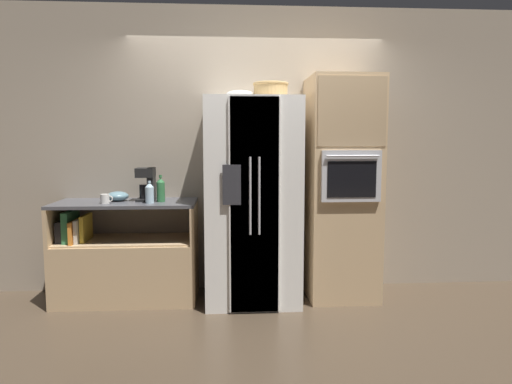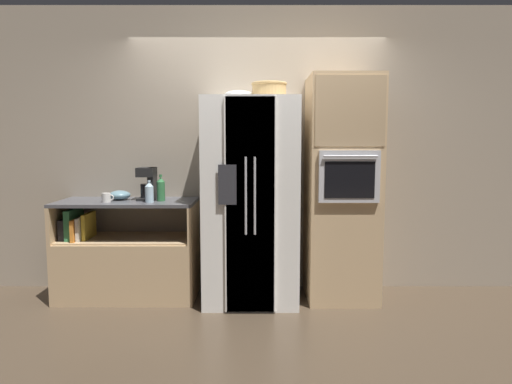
{
  "view_description": "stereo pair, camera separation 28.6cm",
  "coord_description": "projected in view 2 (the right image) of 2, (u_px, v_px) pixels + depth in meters",
  "views": [
    {
      "loc": [
        -0.3,
        -4.11,
        1.48
      ],
      "look_at": [
        -0.03,
        -0.02,
        1.03
      ],
      "focal_mm": 32.0,
      "sensor_mm": 36.0,
      "label": 1
    },
    {
      "loc": [
        -0.01,
        -4.12,
        1.48
      ],
      "look_at": [
        -0.03,
        -0.02,
        1.03
      ],
      "focal_mm": 32.0,
      "sensor_mm": 36.0,
      "label": 2
    }
  ],
  "objects": [
    {
      "name": "coffee_maker",
      "position": [
        151.0,
        182.0,
        4.34
      ],
      "size": [
        0.16,
        0.2,
        0.31
      ],
      "color": "black",
      "rests_on": "counter_left"
    },
    {
      "name": "bottle_tall",
      "position": [
        163.0,
        189.0,
        4.27
      ],
      "size": [
        0.08,
        0.08,
        0.25
      ],
      "color": "#33723F",
      "rests_on": "counter_left"
    },
    {
      "name": "bottle_short",
      "position": [
        151.0,
        192.0,
        4.17
      ],
      "size": [
        0.08,
        0.08,
        0.2
      ],
      "color": "silver",
      "rests_on": "counter_left"
    },
    {
      "name": "wicker_basket",
      "position": [
        271.0,
        90.0,
        4.09
      ],
      "size": [
        0.32,
        0.32,
        0.14
      ],
      "color": "tan",
      "rests_on": "refrigerator"
    },
    {
      "name": "wall_back",
      "position": [
        259.0,
        150.0,
        4.59
      ],
      "size": [
        12.0,
        0.06,
        2.8
      ],
      "color": "tan",
      "rests_on": "ground_plane"
    },
    {
      "name": "wall_oven",
      "position": [
        344.0,
        189.0,
        4.27
      ],
      "size": [
        0.64,
        0.71,
        2.08
      ],
      "color": "tan",
      "rests_on": "ground_plane"
    },
    {
      "name": "refrigerator",
      "position": [
        253.0,
        201.0,
        4.23
      ],
      "size": [
        0.85,
        0.79,
        1.88
      ],
      "color": "white",
      "rests_on": "ground_plane"
    },
    {
      "name": "fruit_bowl",
      "position": [
        241.0,
        94.0,
        4.12
      ],
      "size": [
        0.26,
        0.26,
        0.07
      ],
      "color": "white",
      "rests_on": "refrigerator"
    },
    {
      "name": "ground_plane",
      "position": [
        259.0,
        301.0,
        4.26
      ],
      "size": [
        20.0,
        20.0,
        0.0
      ],
      "primitive_type": "plane",
      "color": "#4C3D2D"
    },
    {
      "name": "counter_left",
      "position": [
        129.0,
        261.0,
        4.37
      ],
      "size": [
        1.29,
        0.61,
        0.93
      ],
      "color": "tan",
      "rests_on": "ground_plane"
    },
    {
      "name": "mug",
      "position": [
        109.0,
        198.0,
        4.19
      ],
      "size": [
        0.11,
        0.08,
        0.08
      ],
      "color": "silver",
      "rests_on": "counter_left"
    },
    {
      "name": "mixing_bowl",
      "position": [
        122.0,
        195.0,
        4.36
      ],
      "size": [
        0.2,
        0.2,
        0.09
      ],
      "color": "#668C99",
      "rests_on": "counter_left"
    }
  ]
}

